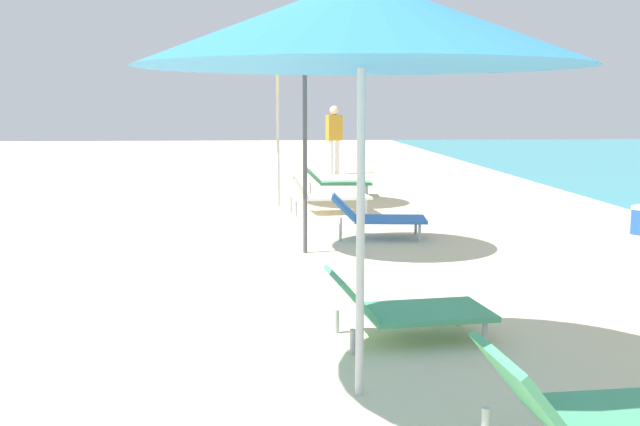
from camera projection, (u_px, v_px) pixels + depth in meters
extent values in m
cylinder|color=silver|center=(360.00, 236.00, 4.49)|extent=(0.05, 0.05, 1.94)
cone|color=#338CD8|center=(362.00, 22.00, 4.32)|extent=(2.58, 2.58, 0.50)
cube|color=#4CA572|center=(427.00, 312.00, 5.70)|extent=(0.98, 0.72, 0.04)
cube|color=#4CA572|center=(350.00, 294.00, 5.57)|extent=(0.36, 0.64, 0.32)
cylinder|color=#B2B2B7|center=(459.00, 314.00, 6.04)|extent=(0.04, 0.04, 0.18)
cylinder|color=#B2B2B7|center=(485.00, 334.00, 5.54)|extent=(0.04, 0.04, 0.18)
cylinder|color=#B2B2B7|center=(337.00, 321.00, 5.85)|extent=(0.04, 0.04, 0.18)
cylinder|color=#B2B2B7|center=(353.00, 342.00, 5.35)|extent=(0.04, 0.04, 0.18)
cube|color=#4CA572|center=(522.00, 387.00, 3.48)|extent=(0.34, 0.66, 0.36)
cylinder|color=#4C4C51|center=(305.00, 159.00, 8.82)|extent=(0.05, 0.05, 2.20)
cone|color=#338CD8|center=(305.00, 37.00, 8.63)|extent=(2.01, 2.01, 0.55)
sphere|color=#4C4C51|center=(305.00, 9.00, 8.58)|extent=(0.06, 0.06, 0.06)
cube|color=blue|center=(390.00, 219.00, 9.91)|extent=(0.98, 0.71, 0.04)
cube|color=blue|center=(343.00, 207.00, 9.91)|extent=(0.37, 0.65, 0.31)
cylinder|color=#B2B2B7|center=(416.00, 226.00, 10.18)|extent=(0.04, 0.04, 0.23)
cylinder|color=#B2B2B7|center=(420.00, 233.00, 9.66)|extent=(0.04, 0.04, 0.23)
cylinder|color=#B2B2B7|center=(340.00, 226.00, 10.21)|extent=(0.04, 0.04, 0.23)
cylinder|color=#B2B2B7|center=(340.00, 233.00, 9.70)|extent=(0.04, 0.04, 0.23)
cylinder|color=silver|center=(278.00, 138.00, 12.92)|extent=(0.05, 0.05, 2.30)
cone|color=yellow|center=(277.00, 57.00, 12.73)|extent=(1.81, 1.81, 0.40)
sphere|color=silver|center=(277.00, 43.00, 12.70)|extent=(0.06, 0.06, 0.06)
cube|color=#4CA572|center=(346.00, 183.00, 14.37)|extent=(0.99, 0.65, 0.04)
cube|color=#4CA572|center=(312.00, 174.00, 14.33)|extent=(0.36, 0.62, 0.31)
cylinder|color=#B2B2B7|center=(365.00, 189.00, 14.64)|extent=(0.04, 0.04, 0.23)
cylinder|color=#B2B2B7|center=(367.00, 192.00, 14.15)|extent=(0.04, 0.04, 0.23)
cylinder|color=#B2B2B7|center=(310.00, 189.00, 14.62)|extent=(0.04, 0.04, 0.23)
cylinder|color=#B2B2B7|center=(310.00, 192.00, 14.12)|extent=(0.04, 0.04, 0.23)
cube|color=white|center=(337.00, 197.00, 12.18)|extent=(1.07, 0.74, 0.04)
cube|color=white|center=(298.00, 185.00, 12.04)|extent=(0.35, 0.66, 0.37)
cylinder|color=#B2B2B7|center=(358.00, 203.00, 12.54)|extent=(0.04, 0.04, 0.24)
cylinder|color=#B2B2B7|center=(366.00, 207.00, 12.02)|extent=(0.04, 0.04, 0.24)
cylinder|color=#B2B2B7|center=(291.00, 204.00, 12.33)|extent=(0.04, 0.04, 0.24)
cylinder|color=#B2B2B7|center=(296.00, 209.00, 11.81)|extent=(0.04, 0.04, 0.24)
cylinder|color=silver|center=(337.00, 157.00, 18.82)|extent=(0.11, 0.11, 0.82)
cylinder|color=silver|center=(331.00, 157.00, 18.76)|extent=(0.11, 0.11, 0.82)
cube|color=orange|center=(334.00, 128.00, 18.68)|extent=(0.41, 0.31, 0.62)
sphere|color=beige|center=(334.00, 110.00, 18.62)|extent=(0.22, 0.22, 0.22)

